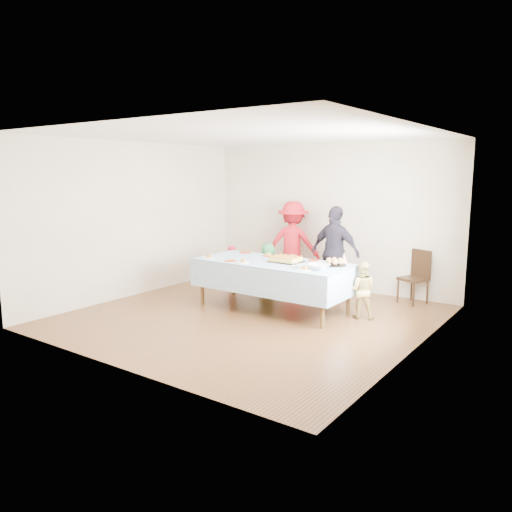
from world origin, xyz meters
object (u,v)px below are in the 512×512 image
(birthday_cake, at_px, (286,259))
(dining_chair, at_px, (416,274))
(party_table, at_px, (273,265))
(adult_left, at_px, (293,244))

(birthday_cake, relative_size, dining_chair, 0.55)
(party_table, xyz_separation_m, birthday_cake, (0.20, 0.07, 0.10))
(dining_chair, bearing_deg, party_table, -112.32)
(dining_chair, distance_m, adult_left, 2.40)
(party_table, height_order, dining_chair, dining_chair)
(party_table, distance_m, birthday_cake, 0.23)
(party_table, height_order, birthday_cake, birthday_cake)
(party_table, bearing_deg, dining_chair, 45.13)
(party_table, distance_m, adult_left, 1.79)
(party_table, relative_size, birthday_cake, 5.11)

